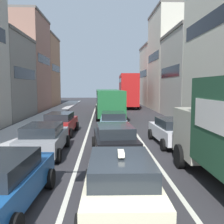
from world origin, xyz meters
TOP-DOWN VIEW (x-y plane):
  - sidewalk_left at (-6.70, 20.00)m, footprint 2.60×64.00m
  - lane_stripe_left at (-1.70, 20.00)m, footprint 0.16×60.00m
  - lane_stripe_right at (1.70, 20.00)m, footprint 0.16×60.00m
  - building_row_right at (9.90, 21.34)m, footprint 7.20×43.90m
  - taxi_centre_lane_front at (-0.16, 1.61)m, footprint 2.11×4.33m
  - sedan_left_lane_front at (-3.34, 1.75)m, footprint 2.25×4.39m
  - sedan_centre_lane_second at (-0.06, 7.07)m, footprint 2.30×4.41m
  - wagon_left_lane_second at (-3.47, 7.40)m, footprint 2.07×4.31m
  - hatchback_centre_lane_third at (0.13, 13.10)m, footprint 2.14×4.34m
  - sedan_left_lane_third at (-3.54, 12.73)m, footprint 2.21×4.37m
  - sedan_right_lane_behind_truck at (3.35, 9.30)m, footprint 2.19×4.36m
  - bus_mid_queue_primary at (0.04, 22.35)m, footprint 3.05×10.57m
  - bus_far_queue_secondary at (3.36, 34.99)m, footprint 3.08×10.58m

SIDE VIEW (x-z plane):
  - lane_stripe_left at x=-1.70m, z-range 0.00..0.01m
  - lane_stripe_right at x=1.70m, z-range 0.00..0.01m
  - sidewalk_left at x=-6.70m, z-range 0.00..0.14m
  - sedan_left_lane_front at x=-3.34m, z-range 0.05..1.54m
  - sedan_centre_lane_second at x=-0.06m, z-range 0.05..1.54m
  - wagon_left_lane_second at x=-3.47m, z-range 0.05..1.54m
  - hatchback_centre_lane_third at x=0.13m, z-range 0.05..1.54m
  - sedan_left_lane_third at x=-3.54m, z-range 0.05..1.54m
  - sedan_right_lane_behind_truck at x=3.35m, z-range 0.05..1.54m
  - taxi_centre_lane_front at x=-0.16m, z-range -0.03..1.63m
  - bus_mid_queue_primary at x=0.04m, z-range 0.31..3.21m
  - bus_far_queue_secondary at x=3.36m, z-range 0.30..5.36m
  - building_row_right at x=9.90m, z-range -0.92..13.05m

